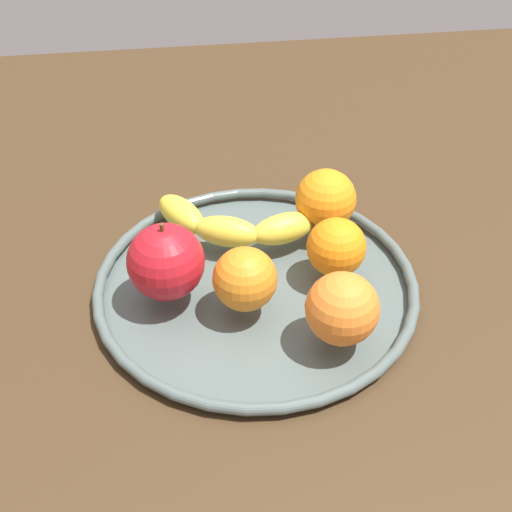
# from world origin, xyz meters

# --- Properties ---
(ground_plane) EXTENTS (1.39, 1.39, 0.04)m
(ground_plane) POSITION_xyz_m (0.00, 0.00, -0.02)
(ground_plane) COLOR #3C2B18
(fruit_bowl) EXTENTS (0.35, 0.35, 0.02)m
(fruit_bowl) POSITION_xyz_m (0.00, 0.00, 0.01)
(fruit_bowl) COLOR #4E5B59
(fruit_bowl) RESTS_ON ground_plane
(banana) EXTENTS (0.20, 0.11, 0.04)m
(banana) POSITION_xyz_m (-0.02, 0.07, 0.04)
(banana) COLOR yellow
(banana) RESTS_ON fruit_bowl
(apple) EXTENTS (0.08, 0.08, 0.09)m
(apple) POSITION_xyz_m (-0.09, -0.01, 0.06)
(apple) COLOR red
(apple) RESTS_ON fruit_bowl
(orange_back_left) EXTENTS (0.07, 0.07, 0.07)m
(orange_back_left) POSITION_xyz_m (-0.02, -0.04, 0.05)
(orange_back_left) COLOR orange
(orange_back_left) RESTS_ON fruit_bowl
(orange_center) EXTENTS (0.06, 0.06, 0.06)m
(orange_center) POSITION_xyz_m (0.09, -0.00, 0.05)
(orange_center) COLOR orange
(orange_center) RESTS_ON fruit_bowl
(orange_front_left) EXTENTS (0.07, 0.07, 0.07)m
(orange_front_left) POSITION_xyz_m (0.07, -0.10, 0.05)
(orange_front_left) COLOR orange
(orange_front_left) RESTS_ON fruit_bowl
(orange_back_right) EXTENTS (0.07, 0.07, 0.07)m
(orange_back_right) POSITION_xyz_m (0.09, 0.08, 0.05)
(orange_back_right) COLOR orange
(orange_back_right) RESTS_ON fruit_bowl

